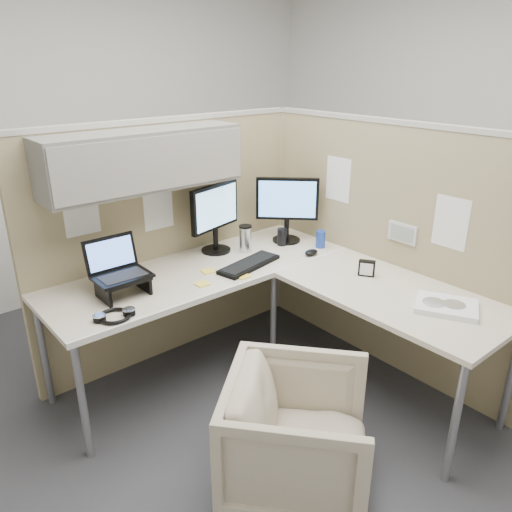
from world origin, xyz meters
TOP-DOWN VIEW (x-y plane):
  - ground at (0.00, 0.00)m, footprint 4.50×4.50m
  - partition_back at (-0.22, 0.83)m, footprint 2.00×0.36m
  - partition_right at (0.90, -0.07)m, footprint 0.07×2.03m
  - desk at (0.12, 0.13)m, footprint 2.00×1.98m
  - office_chair at (-0.35, -0.59)m, footprint 0.90×0.89m
  - monitor_left at (0.14, 0.73)m, footprint 0.43×0.20m
  - monitor_right at (0.65, 0.57)m, footprint 0.34×0.33m
  - laptop_station at (-0.66, 0.53)m, footprint 0.30×0.26m
  - keyboard at (0.15, 0.37)m, footprint 0.48×0.24m
  - mouse at (0.59, 0.25)m, footprint 0.11×0.07m
  - travel_mug at (0.30, 0.60)m, footprint 0.09×0.09m
  - soda_can_green at (0.75, 0.32)m, footprint 0.07×0.07m
  - soda_can_silver at (0.57, 0.53)m, footprint 0.07×0.07m
  - sticky_note_a at (-0.24, 0.34)m, footprint 0.08×0.08m
  - sticky_note_b at (0.01, 0.27)m, footprint 0.08×0.08m
  - sticky_note_d at (-0.11, 0.47)m, footprint 0.09×0.09m
  - headphones at (-0.81, 0.29)m, footprint 0.21×0.21m
  - paper_stack at (0.58, -0.75)m, footprint 0.36×0.39m
  - desk_clock at (0.60, -0.20)m, footprint 0.08×0.10m

SIDE VIEW (x-z plane):
  - ground at x=0.00m, z-range 0.00..0.00m
  - office_chair at x=-0.35m, z-range 0.00..0.68m
  - desk at x=0.12m, z-range 0.32..1.05m
  - sticky_note_a at x=-0.24m, z-range 0.73..0.74m
  - sticky_note_b at x=0.01m, z-range 0.73..0.74m
  - sticky_note_d at x=-0.11m, z-range 0.73..0.74m
  - keyboard at x=0.15m, z-range 0.73..0.75m
  - headphones at x=-0.81m, z-range 0.73..0.76m
  - paper_stack at x=0.58m, z-range 0.73..0.76m
  - mouse at x=0.59m, z-range 0.73..0.77m
  - desk_clock at x=0.60m, z-range 0.73..0.83m
  - soda_can_green at x=0.75m, z-range 0.73..0.85m
  - soda_can_silver at x=0.57m, z-range 0.73..0.85m
  - partition_right at x=0.90m, z-range 0.00..1.63m
  - travel_mug at x=0.30m, z-range 0.73..0.92m
  - laptop_station at x=-0.66m, z-range 0.69..1.01m
  - monitor_left at x=0.14m, z-range 0.77..1.24m
  - monitor_right at x=0.65m, z-range 0.77..1.24m
  - partition_back at x=-0.22m, z-range 0.28..1.91m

